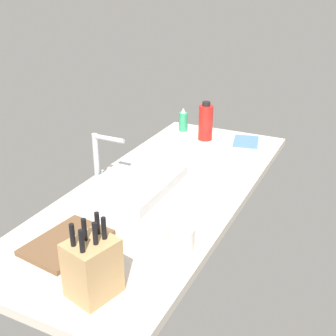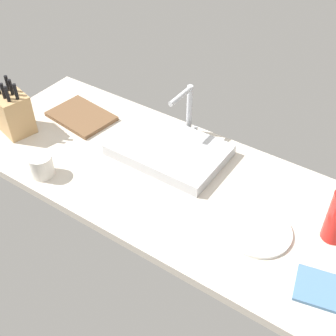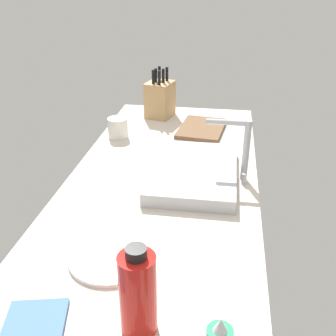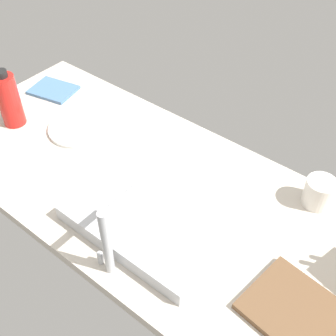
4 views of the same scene
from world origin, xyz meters
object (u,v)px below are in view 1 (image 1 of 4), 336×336
Objects in this scene: coffee_mug at (181,240)px; dish_towel at (246,142)px; water_bottle at (206,122)px; faucet at (100,154)px; knife_block at (92,267)px; sink_basin at (135,183)px; dinner_plate at (212,155)px; soap_bottle at (183,121)px; cutting_board at (67,242)px.

dish_towel is at bearing 5.30° from coffee_mug.
coffee_mug is at bearing -162.67° from water_bottle.
knife_block is at bearing -147.69° from faucet.
faucet reaches higher than sink_basin.
faucet is 0.99× the size of dinner_plate.
faucet is at bearing 150.32° from dish_towel.
dish_towel is at bearing -29.68° from faucet.
coffee_mug is at bearing -174.70° from dish_towel.
water_bottle reaches higher than soap_bottle.
coffee_mug is at bearing -132.06° from sink_basin.
dinner_plate is 1.32× the size of dish_towel.
cutting_board reaches higher than dish_towel.
dish_towel is (-2.75, -38.54, -5.26)cm from soap_bottle.
coffee_mug is (-80.30, -19.50, 3.78)cm from dinner_plate.
dish_towel is at bearing -77.43° from water_bottle.
soap_bottle is (122.58, 12.25, 4.96)cm from cutting_board.
sink_basin is 76.75cm from soap_bottle.
soap_bottle is at bearing 23.94° from coffee_mug.
soap_bottle reaches higher than dish_towel.
water_bottle is 0.94× the size of dinner_plate.
coffee_mug is at bearing -156.06° from soap_bottle.
sink_basin is 4.99× the size of coffee_mug.
soap_bottle is at bearing 8.71° from sink_basin.
soap_bottle reaches higher than cutting_board.
cutting_board is (15.87, 22.31, -8.16)cm from knife_block.
sink_basin is 2.60× the size of dish_towel.
soap_bottle is 38.99cm from dish_towel.
cutting_board is 1.23× the size of dinner_plate.
dinner_plate is (109.80, 5.68, -8.46)cm from knife_block.
knife_block is 32.91cm from coffee_mug.
coffee_mug is at bearing -10.86° from knife_block.
faucet reaches higher than dish_towel.
knife_block is at bearing -159.89° from sink_basin.
faucet is 0.81× the size of cutting_board.
dish_towel is (135.70, -3.98, -8.46)cm from knife_block.
dish_towel is 106.73cm from coffee_mug.
soap_bottle is 0.60× the size of dinner_plate.
knife_block reaches higher than coffee_mug.
coffee_mug reaches higher than cutting_board.
water_bottle reaches higher than coffee_mug.
dinner_plate is at bearing -150.05° from water_bottle.
soap_bottle is (75.78, 11.61, 3.51)cm from sink_basin.
dinner_plate is at bearing -134.78° from soap_bottle.
dinner_plate is 82.72cm from coffee_mug.
water_bottle is 1.25× the size of dish_towel.
faucet is 72.34cm from knife_block.
knife_block is 136.02cm from dish_towel.
water_bottle is at bearing -114.43° from soap_bottle.
water_bottle is at bearing 22.00° from knife_block.
water_bottle is at bearing -16.57° from faucet.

